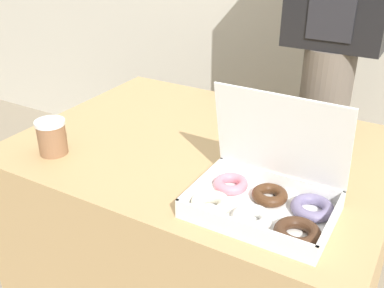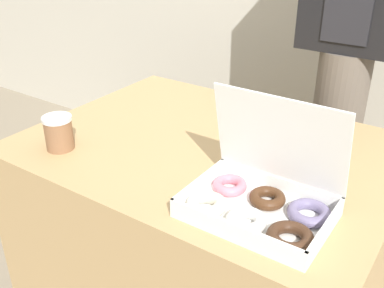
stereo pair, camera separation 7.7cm
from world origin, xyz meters
name	(u,v)px [view 1 (the left image)]	position (x,y,z in m)	size (l,w,h in m)	color
table	(203,238)	(0.00, 0.00, 0.38)	(1.16, 0.87, 0.76)	tan
donut_box	(265,196)	(0.30, -0.25, 0.80)	(0.36, 0.26, 0.29)	white
coffee_cup	(52,137)	(-0.37, -0.29, 0.82)	(0.09, 0.09, 0.11)	#8C6042
person_customer	(332,47)	(0.20, 0.70, 0.94)	(0.39, 0.21, 1.73)	#665B51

